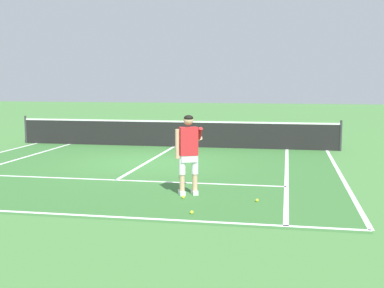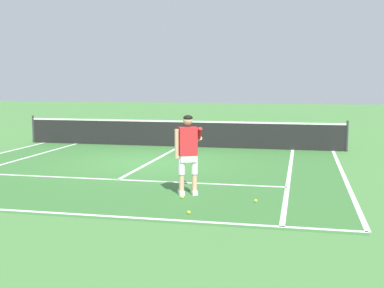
# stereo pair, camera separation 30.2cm
# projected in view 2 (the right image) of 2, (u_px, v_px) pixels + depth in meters

# --- Properties ---
(ground_plane) EXTENTS (80.00, 80.00, 0.00)m
(ground_plane) POSITION_uv_depth(u_px,v_px,m) (151.00, 162.00, 15.03)
(ground_plane) COLOR #477F3D
(court_inner_surface) EXTENTS (10.98, 10.01, 0.00)m
(court_inner_surface) POSITION_uv_depth(u_px,v_px,m) (138.00, 169.00, 13.92)
(court_inner_surface) COLOR #387033
(court_inner_surface) RESTS_ON ground
(line_baseline) EXTENTS (10.98, 0.10, 0.01)m
(line_baseline) POSITION_uv_depth(u_px,v_px,m) (56.00, 213.00, 9.26)
(line_baseline) COLOR white
(line_baseline) RESTS_ON ground
(line_service) EXTENTS (8.23, 0.10, 0.01)m
(line_service) POSITION_uv_depth(u_px,v_px,m) (118.00, 180.00, 12.38)
(line_service) COLOR white
(line_service) RESTS_ON ground
(line_centre_service) EXTENTS (0.10, 6.40, 0.01)m
(line_centre_service) POSITION_uv_depth(u_px,v_px,m) (155.00, 160.00, 15.48)
(line_centre_service) COLOR white
(line_centre_service) RESTS_ON ground
(line_singles_left) EXTENTS (0.10, 9.61, 0.01)m
(line_singles_left) POSITION_uv_depth(u_px,v_px,m) (6.00, 163.00, 14.80)
(line_singles_left) COLOR white
(line_singles_left) RESTS_ON ground
(line_singles_right) EXTENTS (0.10, 9.61, 0.01)m
(line_singles_right) POSITION_uv_depth(u_px,v_px,m) (289.00, 175.00, 13.05)
(line_singles_right) COLOR white
(line_singles_right) RESTS_ON ground
(line_doubles_right) EXTENTS (0.10, 9.61, 0.01)m
(line_doubles_right) POSITION_uv_depth(u_px,v_px,m) (344.00, 177.00, 12.76)
(line_doubles_right) COLOR white
(line_doubles_right) RESTS_ON ground
(tennis_net) EXTENTS (11.96, 0.08, 1.07)m
(tennis_net) POSITION_uv_depth(u_px,v_px,m) (180.00, 133.00, 18.52)
(tennis_net) COLOR #333338
(tennis_net) RESTS_ON ground
(tennis_player) EXTENTS (0.57, 1.23, 1.71)m
(tennis_player) POSITION_uv_depth(u_px,v_px,m) (188.00, 149.00, 10.65)
(tennis_player) COLOR white
(tennis_player) RESTS_ON ground
(tennis_ball_near_feet) EXTENTS (0.07, 0.07, 0.07)m
(tennis_ball_near_feet) POSITION_uv_depth(u_px,v_px,m) (256.00, 201.00, 10.08)
(tennis_ball_near_feet) COLOR #CCE02D
(tennis_ball_near_feet) RESTS_ON ground
(tennis_ball_by_baseline) EXTENTS (0.07, 0.07, 0.07)m
(tennis_ball_by_baseline) POSITION_uv_depth(u_px,v_px,m) (182.00, 197.00, 10.39)
(tennis_ball_by_baseline) COLOR #CCE02D
(tennis_ball_by_baseline) RESTS_ON ground
(tennis_ball_mid_court) EXTENTS (0.07, 0.07, 0.07)m
(tennis_ball_mid_court) POSITION_uv_depth(u_px,v_px,m) (189.00, 212.00, 9.19)
(tennis_ball_mid_court) COLOR #CCE02D
(tennis_ball_mid_court) RESTS_ON ground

